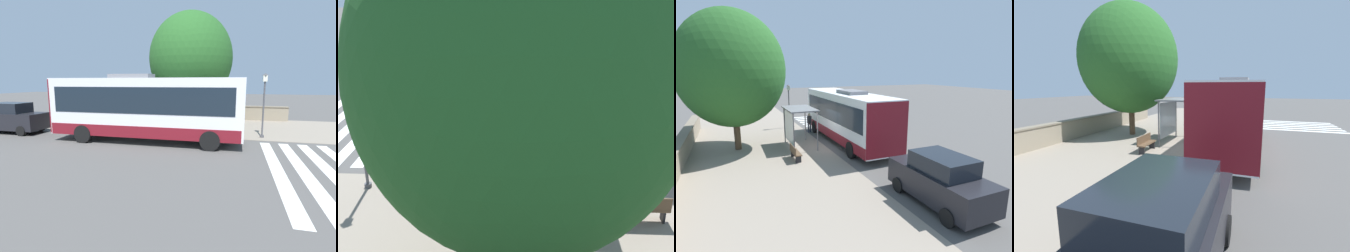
% 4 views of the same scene
% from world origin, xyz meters
% --- Properties ---
extents(ground_plane, '(120.00, 120.00, 0.00)m').
position_xyz_m(ground_plane, '(0.00, 0.00, 0.00)').
color(ground_plane, '#514F4C').
rests_on(ground_plane, ground).
extents(sidewalk_plaza, '(9.00, 44.00, 0.02)m').
position_xyz_m(sidewalk_plaza, '(-4.50, 0.00, 0.01)').
color(sidewalk_plaza, gray).
rests_on(sidewalk_plaza, ground).
extents(crosswalk_stripes, '(9.00, 5.25, 0.01)m').
position_xyz_m(crosswalk_stripes, '(5.00, 9.63, 0.00)').
color(crosswalk_stripes, silver).
rests_on(crosswalk_stripes, ground).
extents(stone_wall, '(0.60, 20.00, 1.26)m').
position_xyz_m(stone_wall, '(-8.55, 0.00, 0.64)').
color(stone_wall, gray).
rests_on(stone_wall, ground).
extents(bus, '(2.65, 10.63, 3.79)m').
position_xyz_m(bus, '(1.76, 0.71, 1.96)').
color(bus, white).
rests_on(bus, ground).
extents(bus_shelter, '(1.82, 3.17, 2.65)m').
position_xyz_m(bus_shelter, '(-1.73, 0.98, 2.21)').
color(bus_shelter, slate).
rests_on(bus_shelter, ground).
extents(pedestrian, '(0.34, 0.22, 1.61)m').
position_xyz_m(pedestrian, '(0.19, 4.76, 0.94)').
color(pedestrian, '#2D3347').
rests_on(pedestrian, ground).
extents(bench, '(0.40, 1.47, 0.88)m').
position_xyz_m(bench, '(-2.55, -1.57, 0.47)').
color(bench, brown).
rests_on(bench, ground).
extents(street_lamp_near, '(0.28, 0.28, 3.87)m').
position_xyz_m(street_lamp_near, '(-0.92, 7.23, 2.31)').
color(street_lamp_near, '#4C4C51').
rests_on(street_lamp_near, ground).
extents(shade_tree, '(6.54, 6.54, 8.76)m').
position_xyz_m(shade_tree, '(-5.47, 2.00, 5.16)').
color(shade_tree, brown).
rests_on(shade_tree, ground).
extents(parked_car_behind_bus, '(1.96, 4.30, 1.99)m').
position_xyz_m(parked_car_behind_bus, '(1.44, -8.78, 0.97)').
color(parked_car_behind_bus, black).
rests_on(parked_car_behind_bus, ground).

